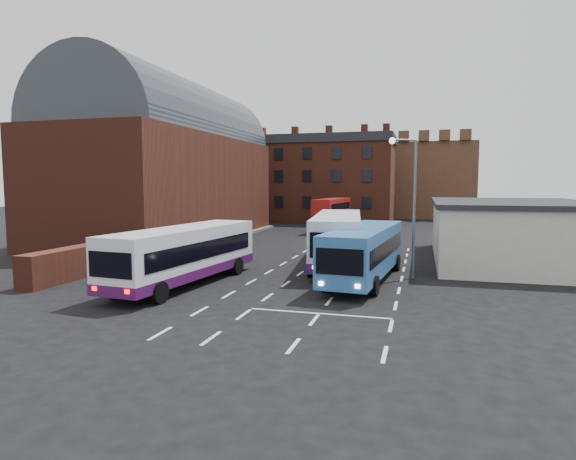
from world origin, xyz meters
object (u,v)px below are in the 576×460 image
(street_lamp, at_px, (410,195))
(bus_white_outbound, at_px, (185,251))
(bus_blue, at_px, (365,249))
(bus_white_inbound, at_px, (338,236))
(pedestrian_red, at_px, (119,281))
(bus_red_double, at_px, (332,214))
(pedestrian_beige, at_px, (122,276))

(street_lamp, bearing_deg, bus_white_outbound, -157.11)
(bus_white_outbound, xyz_separation_m, bus_blue, (9.19, 3.65, -0.05))
(bus_white_outbound, relative_size, bus_white_inbound, 0.90)
(bus_white_outbound, distance_m, bus_white_inbound, 10.65)
(street_lamp, relative_size, pedestrian_red, 4.92)
(bus_white_inbound, height_order, street_lamp, street_lamp)
(bus_white_outbound, xyz_separation_m, bus_red_double, (2.23, 31.38, 0.17))
(bus_white_outbound, relative_size, street_lamp, 1.45)
(bus_white_outbound, xyz_separation_m, pedestrian_beige, (-2.07, -2.67, -0.99))
(street_lamp, xyz_separation_m, pedestrian_red, (-13.19, -8.41, -4.00))
(bus_white_inbound, bearing_deg, bus_red_double, -86.10)
(bus_blue, height_order, bus_red_double, bus_red_double)
(bus_red_double, height_order, street_lamp, street_lamp)
(bus_red_double, bearing_deg, bus_white_inbound, 106.09)
(bus_red_double, bearing_deg, bus_blue, 108.81)
(pedestrian_beige, bearing_deg, bus_white_outbound, -120.47)
(bus_white_inbound, height_order, bus_blue, bus_white_inbound)
(bus_red_double, bearing_deg, pedestrian_red, 88.38)
(bus_red_double, bearing_deg, street_lamp, 114.06)
(pedestrian_beige, bearing_deg, street_lamp, -143.67)
(street_lamp, distance_m, pedestrian_red, 16.15)
(bus_blue, relative_size, pedestrian_red, 6.92)
(pedestrian_beige, bearing_deg, pedestrian_red, 122.98)
(bus_white_outbound, distance_m, street_lamp, 12.87)
(bus_blue, bearing_deg, pedestrian_beige, 34.59)
(bus_white_inbound, bearing_deg, pedestrian_beige, 42.78)
(bus_blue, distance_m, pedestrian_beige, 12.95)
(bus_blue, relative_size, pedestrian_beige, 6.68)
(street_lamp, relative_size, pedestrian_beige, 4.75)
(pedestrian_red, bearing_deg, bus_red_double, -101.14)
(bus_white_inbound, distance_m, bus_blue, 5.02)
(bus_white_inbound, distance_m, pedestrian_red, 14.51)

